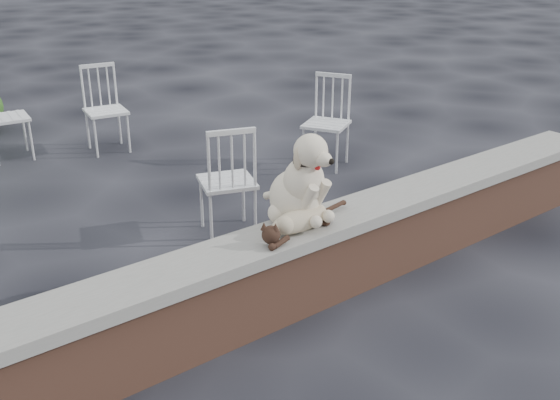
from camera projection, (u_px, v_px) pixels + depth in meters
ground at (305, 302)px, 4.42m from camera, size 60.00×60.00×0.00m
brick_wall at (306, 270)px, 4.32m from camera, size 6.00×0.30×0.50m
capstone at (307, 230)px, 4.21m from camera, size 6.20×0.40×0.08m
dog at (295, 175)px, 4.14m from camera, size 0.47×0.58×0.62m
cat at (300, 219)px, 4.07m from camera, size 1.00×0.36×0.17m
chair_b at (106, 110)px, 7.17m from camera, size 0.64×0.64×0.94m
chair_e at (7, 116)px, 6.93m from camera, size 0.62×0.62×0.94m
chair_c at (227, 179)px, 5.23m from camera, size 0.71×0.71×0.94m
chair_d at (326, 122)px, 6.71m from camera, size 0.77×0.77×0.94m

